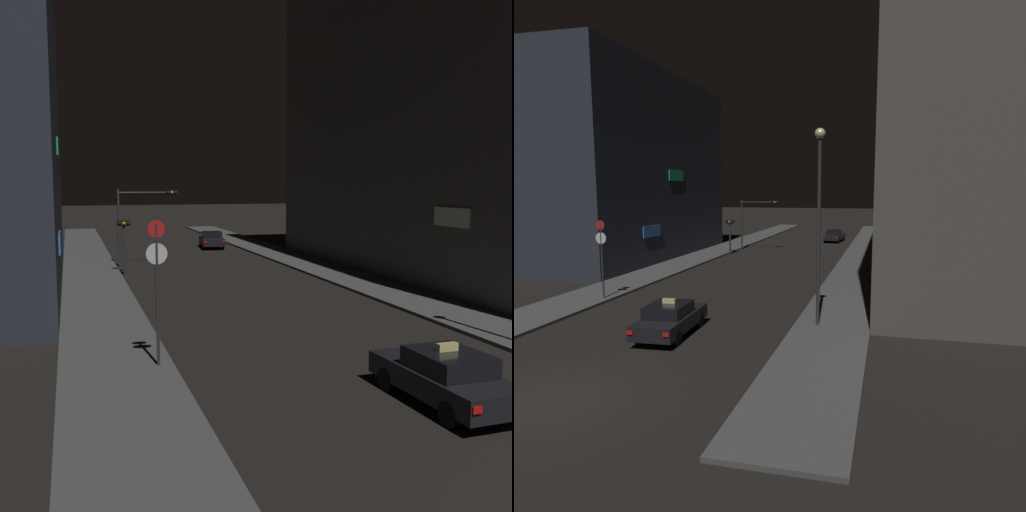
# 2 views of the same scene
# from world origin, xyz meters

# --- Properties ---
(ground_plane) EXTENTS (300.00, 300.00, 0.00)m
(ground_plane) POSITION_xyz_m (0.00, 0.00, 0.00)
(ground_plane) COLOR black
(sidewalk_left) EXTENTS (3.40, 71.97, 0.15)m
(sidewalk_left) POSITION_xyz_m (-7.20, 33.99, 0.07)
(sidewalk_left) COLOR #4C4C4C
(sidewalk_left) RESTS_ON ground_plane
(sidewalk_right) EXTENTS (3.40, 71.97, 0.15)m
(sidewalk_right) POSITION_xyz_m (7.20, 33.99, 0.07)
(sidewalk_right) COLOR #4C4C4C
(sidewalk_right) RESTS_ON ground_plane
(building_facade_left) EXTENTS (10.50, 23.93, 16.18)m
(building_facade_left) POSITION_xyz_m (-14.11, 27.87, 8.09)
(building_facade_left) COLOR #282D38
(building_facade_left) RESTS_ON ground_plane
(building_facade_right) EXTENTS (10.83, 33.55, 22.21)m
(building_facade_right) POSITION_xyz_m (14.27, 25.56, 11.10)
(building_facade_right) COLOR #514C47
(building_facade_right) RESTS_ON ground_plane
(taxi) EXTENTS (2.00, 4.53, 1.62)m
(taxi) POSITION_xyz_m (0.57, 6.72, 0.74)
(taxi) COLOR black
(taxi) RESTS_ON ground_plane
(far_car) EXTENTS (2.29, 4.62, 1.42)m
(far_car) POSITION_xyz_m (3.29, 45.59, 0.73)
(far_car) COLOR black
(far_car) RESTS_ON ground_plane
(traffic_light_overhead) EXTENTS (4.03, 0.41, 5.20)m
(traffic_light_overhead) POSITION_xyz_m (-3.73, 35.59, 3.76)
(traffic_light_overhead) COLOR #2D2D33
(traffic_light_overhead) RESTS_ON ground_plane
(traffic_light_left_kerb) EXTENTS (0.80, 0.42, 3.42)m
(traffic_light_left_kerb) POSITION_xyz_m (-5.25, 31.78, 2.47)
(traffic_light_left_kerb) COLOR #2D2D33
(traffic_light_left_kerb) RESTS_ON ground_plane
(sign_pole_left) EXTENTS (0.64, 0.10, 4.38)m
(sign_pole_left) POSITION_xyz_m (-5.97, 11.77, 2.77)
(sign_pole_left) COLOR #2D2D33
(sign_pole_left) RESTS_ON sidewalk_left
(street_lamp_near_block) EXTENTS (0.47, 0.47, 8.69)m
(street_lamp_near_block) POSITION_xyz_m (6.54, 9.37, 5.67)
(street_lamp_near_block) COLOR #2D2D33
(street_lamp_near_block) RESTS_ON sidewalk_right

